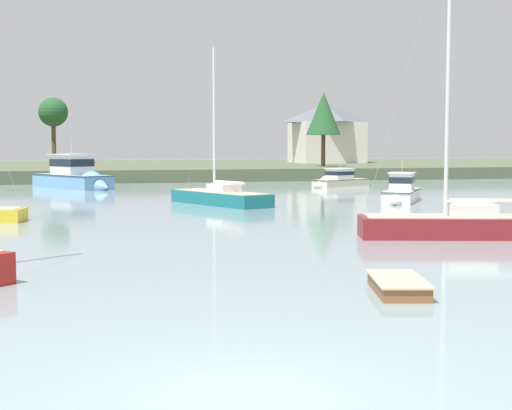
{
  "coord_description": "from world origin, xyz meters",
  "views": [
    {
      "loc": [
        -2.68,
        -11.47,
        3.98
      ],
      "look_at": [
        6.26,
        23.92,
        1.06
      ],
      "focal_mm": 52.66,
      "sensor_mm": 36.0,
      "label": 1
    }
  ],
  "objects_px": {
    "dinghy_wood": "(398,288)",
    "sailboat_maroon": "(462,231)",
    "cruiser_cream": "(336,183)",
    "cruiser_white": "(401,196)",
    "sailboat_teal": "(220,201)",
    "cruiser_skyblue": "(77,180)"
  },
  "relations": [
    {
      "from": "cruiser_skyblue",
      "to": "dinghy_wood",
      "type": "relative_size",
      "value": 3.48
    },
    {
      "from": "dinghy_wood",
      "to": "cruiser_cream",
      "type": "height_order",
      "value": "cruiser_cream"
    },
    {
      "from": "cruiser_cream",
      "to": "cruiser_white",
      "type": "xyz_separation_m",
      "value": [
        -2.24,
        -19.04,
        0.04
      ]
    },
    {
      "from": "cruiser_skyblue",
      "to": "cruiser_cream",
      "type": "height_order",
      "value": "cruiser_skyblue"
    },
    {
      "from": "cruiser_skyblue",
      "to": "sailboat_teal",
      "type": "relative_size",
      "value": 0.98
    },
    {
      "from": "sailboat_maroon",
      "to": "cruiser_white",
      "type": "xyz_separation_m",
      "value": [
        6.12,
        19.19,
        0.16
      ]
    },
    {
      "from": "cruiser_skyblue",
      "to": "sailboat_maroon",
      "type": "distance_m",
      "value": 44.8
    },
    {
      "from": "dinghy_wood",
      "to": "sailboat_teal",
      "type": "bearing_deg",
      "value": 87.47
    },
    {
      "from": "cruiser_cream",
      "to": "cruiser_white",
      "type": "distance_m",
      "value": 19.17
    },
    {
      "from": "dinghy_wood",
      "to": "sailboat_maroon",
      "type": "height_order",
      "value": "sailboat_maroon"
    },
    {
      "from": "cruiser_skyblue",
      "to": "sailboat_maroon",
      "type": "height_order",
      "value": "sailboat_maroon"
    },
    {
      "from": "dinghy_wood",
      "to": "sailboat_maroon",
      "type": "bearing_deg",
      "value": 53.33
    },
    {
      "from": "cruiser_skyblue",
      "to": "cruiser_white",
      "type": "distance_m",
      "value": 31.47
    },
    {
      "from": "cruiser_cream",
      "to": "sailboat_teal",
      "type": "bearing_deg",
      "value": -129.58
    },
    {
      "from": "sailboat_maroon",
      "to": "sailboat_teal",
      "type": "distance_m",
      "value": 21.26
    },
    {
      "from": "cruiser_white",
      "to": "sailboat_maroon",
      "type": "bearing_deg",
      "value": -107.7
    },
    {
      "from": "cruiser_skyblue",
      "to": "cruiser_cream",
      "type": "distance_m",
      "value": 24.21
    },
    {
      "from": "dinghy_wood",
      "to": "cruiser_skyblue",
      "type": "bearing_deg",
      "value": 98.3
    },
    {
      "from": "cruiser_skyblue",
      "to": "cruiser_white",
      "type": "relative_size",
      "value": 1.57
    },
    {
      "from": "dinghy_wood",
      "to": "sailboat_maroon",
      "type": "relative_size",
      "value": 0.22
    },
    {
      "from": "cruiser_cream",
      "to": "cruiser_white",
      "type": "relative_size",
      "value": 0.99
    },
    {
      "from": "sailboat_teal",
      "to": "cruiser_white",
      "type": "xyz_separation_m",
      "value": [
        12.64,
        -1.04,
        0.2
      ]
    }
  ]
}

